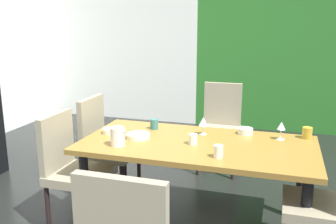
{
  "coord_description": "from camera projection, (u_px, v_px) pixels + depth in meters",
  "views": [
    {
      "loc": [
        1.2,
        -2.83,
        1.64
      ],
      "look_at": [
        0.24,
        0.25,
        0.85
      ],
      "focal_mm": 40.0,
      "sensor_mm": 36.0,
      "label": 1
    }
  ],
  "objects": [
    {
      "name": "serving_bowl_rear",
      "position": [
        245.0,
        131.0,
        3.11
      ],
      "size": [
        0.12,
        0.12,
        0.05
      ],
      "primitive_type": "cylinder",
      "color": "silver",
      "rests_on": "dining_table"
    },
    {
      "name": "chair_head_far",
      "position": [
        220.0,
        123.0,
        4.17
      ],
      "size": [
        0.44,
        0.45,
        0.97
      ],
      "rotation": [
        0.0,
        0.0,
        3.14
      ],
      "color": "gray",
      "rests_on": "ground_plane"
    },
    {
      "name": "wine_glass_corner",
      "position": [
        281.0,
        127.0,
        2.95
      ],
      "size": [
        0.07,
        0.07,
        0.15
      ],
      "color": "silver",
      "rests_on": "dining_table"
    },
    {
      "name": "cup_near_window",
      "position": [
        193.0,
        139.0,
        2.85
      ],
      "size": [
        0.07,
        0.07,
        0.08
      ],
      "primitive_type": "cylinder",
      "color": "silver",
      "rests_on": "dining_table"
    },
    {
      "name": "wine_glass_east",
      "position": [
        203.0,
        122.0,
        3.09
      ],
      "size": [
        0.08,
        0.08,
        0.15
      ],
      "color": "silver",
      "rests_on": "dining_table"
    },
    {
      "name": "chair_left_far",
      "position": [
        104.0,
        143.0,
        3.49
      ],
      "size": [
        0.44,
        0.44,
        0.95
      ],
      "rotation": [
        0.0,
        0.0,
        -1.57
      ],
      "color": "gray",
      "rests_on": "ground_plane"
    },
    {
      "name": "chair_left_near",
      "position": [
        71.0,
        165.0,
        2.96
      ],
      "size": [
        0.44,
        0.44,
        0.94
      ],
      "rotation": [
        0.0,
        0.0,
        -1.57
      ],
      "color": "gray",
      "rests_on": "ground_plane"
    },
    {
      "name": "back_panel_interior",
      "position": [
        118.0,
        35.0,
        6.23
      ],
      "size": [
        2.72,
        0.1,
        2.84
      ],
      "primitive_type": "cube",
      "color": "silver",
      "rests_on": "ground_plane"
    },
    {
      "name": "serving_bowl_center",
      "position": [
        111.0,
        131.0,
        3.14
      ],
      "size": [
        0.15,
        0.15,
        0.04
      ],
      "primitive_type": "cylinder",
      "color": "#ECE7CA",
      "rests_on": "dining_table"
    },
    {
      "name": "cup_west",
      "position": [
        307.0,
        133.0,
        2.99
      ],
      "size": [
        0.08,
        0.08,
        0.09
      ],
      "primitive_type": "cylinder",
      "color": "#B4922A",
      "rests_on": "dining_table"
    },
    {
      "name": "garden_window_panel",
      "position": [
        298.0,
        37.0,
        5.4
      ],
      "size": [
        2.98,
        0.1,
        2.84
      ],
      "primitive_type": "cube",
      "color": "#296D25",
      "rests_on": "ground_plane"
    },
    {
      "name": "serving_bowl_north",
      "position": [
        138.0,
        136.0,
        3.01
      ],
      "size": [
        0.19,
        0.19,
        0.04
      ],
      "primitive_type": "cylinder",
      "color": "#F2E8CA",
      "rests_on": "dining_table"
    },
    {
      "name": "ground_plane",
      "position": [
        135.0,
        209.0,
        3.37
      ],
      "size": [
        5.7,
        6.07,
        0.02
      ],
      "primitive_type": "cube",
      "color": "black"
    },
    {
      "name": "chair_right_near",
      "position": [
        332.0,
        197.0,
        2.41
      ],
      "size": [
        0.44,
        0.44,
        0.97
      ],
      "rotation": [
        0.0,
        0.0,
        1.57
      ],
      "color": "gray",
      "rests_on": "ground_plane"
    },
    {
      "name": "cup_right",
      "position": [
        218.0,
        151.0,
        2.57
      ],
      "size": [
        0.06,
        0.06,
        0.09
      ],
      "primitive_type": "cylinder",
      "color": "beige",
      "rests_on": "dining_table"
    },
    {
      "name": "pitcher_south",
      "position": [
        118.0,
        136.0,
        2.81
      ],
      "size": [
        0.12,
        0.11,
        0.15
      ],
      "color": "silver",
      "rests_on": "dining_table"
    },
    {
      "name": "cup_near_shelf",
      "position": [
        154.0,
        124.0,
        3.26
      ],
      "size": [
        0.07,
        0.07,
        0.09
      ],
      "primitive_type": "cylinder",
      "color": "#336A64",
      "rests_on": "dining_table"
    },
    {
      "name": "dining_table",
      "position": [
        197.0,
        152.0,
        2.92
      ],
      "size": [
        1.8,
        0.91,
        0.72
      ],
      "color": "olive",
      "rests_on": "ground_plane"
    }
  ]
}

